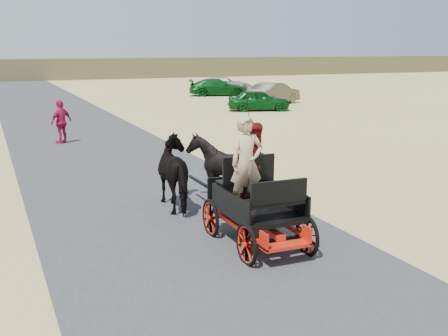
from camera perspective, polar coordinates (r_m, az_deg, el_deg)
name	(u,v)px	position (r m, az deg, el deg)	size (l,w,h in m)	color
ground	(253,289)	(9.14, 2.93, -12.15)	(140.00, 140.00, 0.00)	tan
road	(253,288)	(9.14, 2.93, -12.12)	(6.00, 140.00, 0.01)	#38383A
ridge_far	(16,69)	(69.61, -20.39, 9.37)	(140.00, 6.00, 2.40)	brown
carriage	(256,226)	(10.95, 3.31, -5.94)	(1.30, 2.40, 0.72)	black
horse_left	(179,173)	(13.30, -4.56, -0.50)	(0.91, 2.01, 1.70)	black
horse_right	(222,169)	(13.68, -0.19, -0.10)	(1.37, 1.54, 1.70)	black
driver_man	(247,163)	(10.58, 2.31, 0.50)	(0.66, 0.43, 1.80)	tan
passenger_woman	(257,161)	(11.30, 3.39, 0.66)	(0.77, 0.60, 1.58)	#660C0F
pedestrian	(61,122)	(23.12, -16.20, 4.53)	(1.01, 0.42, 1.73)	#AE133D
car_a	(259,100)	(33.84, 3.55, 6.89)	(1.48, 3.68, 1.25)	#0C4C19
car_b	(274,93)	(37.70, 5.10, 7.56)	(1.53, 4.38, 1.44)	brown
car_c	(218,87)	(44.24, -0.63, 8.20)	(1.82, 4.48, 1.30)	#0C4C19
car_d	(225,85)	(47.41, 0.06, 8.47)	(2.17, 4.71, 1.31)	#B2B2B7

